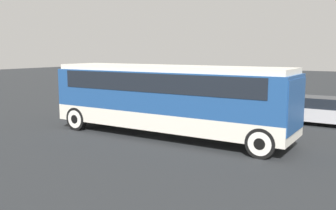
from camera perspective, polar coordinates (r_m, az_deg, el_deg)
The scene contains 4 objects.
ground_plane at distance 16.37m, azimuth -0.00°, elevation -4.79°, with size 120.00×120.00×0.00m, color #26282B.
tour_bus at distance 16.00m, azimuth 0.29°, elevation 1.65°, with size 10.75×2.63×3.07m.
parked_car_near at distance 20.35m, azimuth 22.69°, elevation -0.89°, with size 4.26×1.83×1.39m.
parked_car_mid at distance 23.31m, azimuth 6.54°, elevation 0.83°, with size 4.28×1.97×1.41m.
Camera 1 is at (8.46, -13.51, 3.69)m, focal length 40.00 mm.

